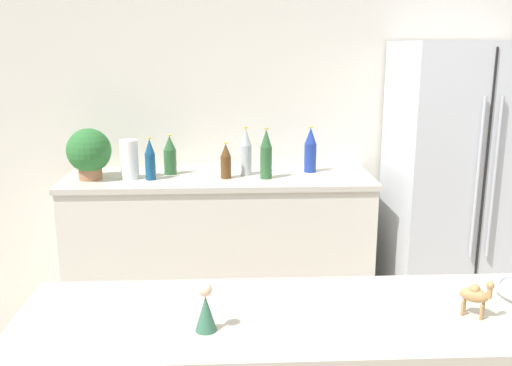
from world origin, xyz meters
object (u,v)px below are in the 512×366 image
Objects in this scene: back_bottle_0 at (266,154)px; back_bottle_4 at (246,152)px; refrigerator at (459,178)px; back_bottle_1 at (226,161)px; back_bottle_3 at (170,155)px; wise_man_figurine_blue at (206,310)px; paper_towel_roll at (129,159)px; back_bottle_2 at (150,160)px; potted_plant at (89,152)px; back_bottle_5 at (310,150)px; camel_figurine at (476,295)px.

back_bottle_0 is 1.03× the size of back_bottle_4.
refrigerator is 1.52m from back_bottle_1.
wise_man_figurine_blue is at bearing -81.86° from back_bottle_3.
paper_towel_roll is 0.14m from back_bottle_2.
paper_towel_roll is at bearing 178.35° from back_bottle_1.
back_bottle_1 is 0.39m from back_bottle_3.
paper_towel_roll is at bearing 177.82° from back_bottle_0.
potted_plant is at bearing 179.10° from refrigerator.
back_bottle_5 is at bearing 29.48° from back_bottle_0.
back_bottle_0 is at bearing -2.18° from paper_towel_roll.
back_bottle_5 is (0.93, 0.02, 0.02)m from back_bottle_3.
back_bottle_5 reaches higher than camel_figurine.
back_bottle_5 is 2.55× the size of camel_figurine.
back_bottle_0 is 2.70× the size of camel_figurine.
wise_man_figurine_blue is at bearing -91.36° from back_bottle_1.
back_bottle_3 is (-0.62, 0.15, -0.03)m from back_bottle_0.
back_bottle_0 reaches higher than back_bottle_4.
refrigerator is 12.01× the size of wise_man_figurine_blue.
back_bottle_1 reaches higher than wise_man_figurine_blue.
refrigerator is 2.13m from paper_towel_roll.
refrigerator is 6.98× the size of paper_towel_roll.
wise_man_figurine_blue is (-0.61, -2.24, -0.04)m from back_bottle_5.
back_bottle_0 reaches higher than back_bottle_5.
wise_man_figurine_blue is (-1.57, -2.06, 0.12)m from refrigerator.
camel_figurine is 0.80m from wise_man_figurine_blue.
back_bottle_5 is (1.04, 0.17, 0.02)m from back_bottle_2.
camel_figurine is (1.61, -2.05, -0.06)m from potted_plant.
camel_figurine is at bearing -56.47° from paper_towel_roll.
potted_plant is 1.12m from back_bottle_0.
potted_plant is 0.51m from back_bottle_3.
potted_plant reaches higher than back_bottle_3.
back_bottle_5 is (0.43, 0.06, -0.00)m from back_bottle_4.
camel_figurine is (0.75, -2.04, 0.01)m from back_bottle_1.
camel_figurine is at bearing -51.84° from potted_plant.
potted_plant is 1.00× the size of back_bottle_0.
back_bottle_4 is (0.74, 0.08, 0.03)m from paper_towel_roll.
back_bottle_3 is 0.86× the size of back_bottle_5.
paper_towel_roll reaches higher than wise_man_figurine_blue.
back_bottle_3 is 0.50m from back_bottle_4.
back_bottle_2 is 2.36m from camel_figurine.
back_bottle_2 is 0.88× the size of back_bottle_5.
back_bottle_1 is (-0.26, 0.02, -0.05)m from back_bottle_0.
back_bottle_1 is 0.86× the size of back_bottle_2.
back_bottle_0 is at bearing -13.56° from back_bottle_3.
back_bottle_1 is at bearing -0.81° from potted_plant.
back_bottle_4 is 2.22m from camel_figurine.
back_bottle_5 is (-0.95, 0.18, 0.16)m from refrigerator.
refrigerator is at bearing -0.95° from back_bottle_1.
back_bottle_2 is (-1.99, 0.01, 0.14)m from refrigerator.
paper_towel_roll is (0.25, 0.01, -0.05)m from potted_plant.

